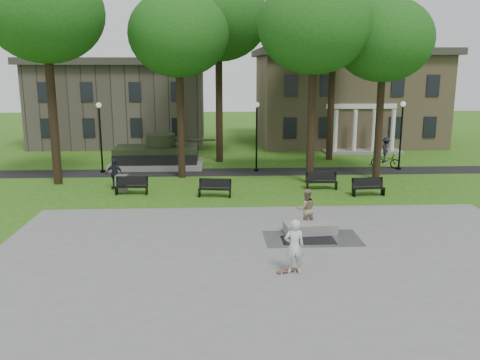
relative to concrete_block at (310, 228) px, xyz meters
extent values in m
plane|color=#285714|center=(-1.74, 1.25, -0.24)|extent=(120.00, 120.00, 0.00)
cube|color=gray|center=(-1.74, -3.75, -0.23)|extent=(22.00, 16.00, 0.02)
cube|color=black|center=(-1.74, 13.25, -0.24)|extent=(44.00, 2.60, 0.01)
cube|color=#9E8460|center=(8.26, 27.25, 3.75)|extent=(16.00, 11.00, 8.00)
cube|color=#38332D|center=(8.26, 27.25, 8.06)|extent=(17.00, 12.00, 0.60)
cube|color=silver|center=(8.26, 21.75, 3.55)|extent=(6.00, 0.30, 0.40)
cube|color=#4C443D|center=(-12.74, 27.75, 3.35)|extent=(15.00, 10.00, 7.20)
cylinder|color=black|center=(-13.74, 10.25, 4.24)|extent=(0.52, 0.52, 8.96)
ellipsoid|color=#135314|center=(-13.74, 10.25, 9.84)|extent=(6.80, 6.80, 5.78)
cylinder|color=black|center=(-6.24, 11.75, 3.75)|extent=(0.48, 0.48, 8.00)
ellipsoid|color=#135314|center=(-6.24, 11.75, 8.76)|extent=(6.20, 6.20, 5.27)
cylinder|color=black|center=(1.76, 9.75, 3.92)|extent=(0.50, 0.50, 8.32)
ellipsoid|color=#135314|center=(1.76, 9.75, 9.12)|extent=(6.60, 6.60, 5.61)
cylinder|color=black|center=(6.26, 10.75, 3.59)|extent=(0.46, 0.46, 7.68)
ellipsoid|color=#135314|center=(6.26, 10.75, 8.40)|extent=(6.00, 6.00, 5.10)
cylinder|color=black|center=(-3.74, 17.25, 4.39)|extent=(0.54, 0.54, 9.28)
ellipsoid|color=#135314|center=(-3.74, 17.25, 10.20)|extent=(7.20, 7.20, 6.12)
cylinder|color=black|center=(4.76, 17.75, 4.08)|extent=(0.50, 0.50, 8.64)
ellipsoid|color=#135314|center=(4.76, 17.75, 9.47)|extent=(6.40, 6.40, 5.44)
cylinder|color=black|center=(-11.74, 13.55, 1.96)|extent=(0.12, 0.12, 4.40)
sphere|color=silver|center=(-11.74, 13.55, 4.30)|extent=(0.36, 0.36, 0.36)
cylinder|color=black|center=(-11.74, 13.55, -0.16)|extent=(0.32, 0.32, 0.16)
cylinder|color=black|center=(-1.24, 13.55, 1.96)|extent=(0.12, 0.12, 4.40)
sphere|color=silver|center=(-1.24, 13.55, 4.30)|extent=(0.36, 0.36, 0.36)
cylinder|color=black|center=(-1.24, 13.55, -0.16)|extent=(0.32, 0.32, 0.16)
cylinder|color=black|center=(8.76, 13.55, 1.96)|extent=(0.12, 0.12, 4.40)
sphere|color=silver|center=(8.76, 13.55, 4.30)|extent=(0.36, 0.36, 0.36)
cylinder|color=black|center=(8.76, 13.55, -0.16)|extent=(0.32, 0.32, 0.16)
cube|color=gray|center=(-8.24, 15.25, -0.04)|extent=(6.50, 3.40, 0.40)
cube|color=black|center=(-8.24, 15.25, 0.70)|extent=(5.80, 2.80, 1.10)
cube|color=black|center=(-8.24, 13.90, 0.51)|extent=(5.80, 0.35, 0.70)
cube|color=black|center=(-8.24, 16.60, 0.51)|extent=(5.80, 0.35, 0.70)
cylinder|color=black|center=(-7.94, 15.25, 1.71)|extent=(2.10, 2.10, 0.90)
cylinder|color=black|center=(-5.64, 15.25, 1.71)|extent=(3.20, 0.18, 0.18)
cube|color=black|center=(-0.24, -0.92, -0.22)|extent=(2.20, 1.20, 0.00)
cube|color=gray|center=(0.00, 0.00, 0.00)|extent=(2.28, 1.18, 0.45)
cube|color=brown|center=(-1.58, -4.23, -0.19)|extent=(0.80, 0.43, 0.07)
imported|color=silver|center=(-1.37, -4.30, 0.75)|extent=(0.75, 0.53, 1.94)
imported|color=#927A5E|center=(-0.09, 0.60, 0.68)|extent=(0.94, 0.77, 1.82)
imported|color=black|center=(-9.99, 8.76, 0.65)|extent=(1.12, 0.69, 1.78)
imported|color=black|center=(8.03, 14.23, 0.28)|extent=(2.10, 1.44, 1.05)
imported|color=black|center=(8.03, 14.23, 1.08)|extent=(1.05, 1.29, 1.74)
cube|color=black|center=(-8.78, 7.29, 0.21)|extent=(1.82, 0.53, 0.05)
cube|color=black|center=(-8.78, 7.51, 0.51)|extent=(1.81, 0.24, 0.50)
cube|color=black|center=(-9.63, 7.29, -0.02)|extent=(0.08, 0.45, 0.45)
cube|color=black|center=(-7.93, 7.29, -0.02)|extent=(0.08, 0.45, 0.45)
cube|color=black|center=(-4.11, 6.49, 0.21)|extent=(1.85, 0.71, 0.05)
cube|color=black|center=(-4.11, 6.71, 0.51)|extent=(1.80, 0.41, 0.50)
cube|color=black|center=(-4.96, 6.49, -0.02)|extent=(0.13, 0.45, 0.45)
cube|color=black|center=(-3.26, 6.49, -0.02)|extent=(0.13, 0.45, 0.45)
cube|color=black|center=(2.15, 7.96, 0.21)|extent=(1.80, 0.46, 0.05)
cube|color=black|center=(2.15, 8.18, 0.51)|extent=(1.80, 0.16, 0.50)
cube|color=black|center=(1.30, 7.96, -0.02)|extent=(0.06, 0.45, 0.45)
cube|color=black|center=(3.00, 7.96, -0.02)|extent=(0.06, 0.45, 0.45)
cube|color=black|center=(4.44, 6.33, 0.21)|extent=(1.83, 0.61, 0.05)
cube|color=black|center=(4.44, 6.55, 0.51)|extent=(1.81, 0.31, 0.50)
cube|color=black|center=(3.59, 6.33, -0.02)|extent=(0.10, 0.45, 0.45)
cube|color=black|center=(5.29, 6.33, -0.02)|extent=(0.10, 0.45, 0.45)
cube|color=#A29586|center=(-9.45, 8.03, 0.21)|extent=(0.63, 0.63, 0.90)
cube|color=#4C4C4C|center=(-9.45, 8.03, 0.69)|extent=(0.69, 0.69, 0.06)
camera|label=1|loc=(-4.04, -20.71, 6.78)|focal=38.00mm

